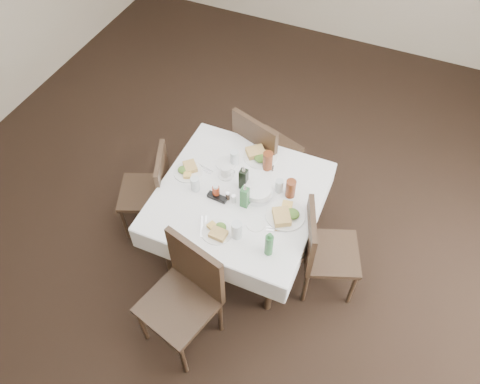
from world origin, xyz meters
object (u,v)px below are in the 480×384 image
(coffee_mug, at_px, (226,172))
(ketchup_bottle, at_px, (216,191))
(chair_east, at_px, (321,247))
(water_e, at_px, (279,186))
(oil_cruet_green, at_px, (245,196))
(chair_west, at_px, (153,187))
(water_n, at_px, (235,158))
(bread_basket, at_px, (257,192))
(chair_north, at_px, (262,150))
(chair_south, at_px, (187,290))
(oil_cruet_dark, at_px, (244,178))
(water_w, at_px, (195,184))
(water_s, at_px, (237,230))
(dining_table, at_px, (239,201))
(green_bottle, at_px, (269,245))

(coffee_mug, bearing_deg, ketchup_bottle, -85.52)
(chair_east, xyz_separation_m, ketchup_bottle, (-0.88, -0.03, 0.30))
(chair_east, distance_m, water_e, 0.58)
(chair_east, relative_size, oil_cruet_green, 3.79)
(ketchup_bottle, bearing_deg, chair_east, 2.10)
(chair_east, bearing_deg, chair_west, 179.58)
(chair_east, height_order, water_n, chair_east)
(bread_basket, distance_m, oil_cruet_green, 0.15)
(chair_west, bearing_deg, chair_north, 45.43)
(chair_south, relative_size, oil_cruet_dark, 4.12)
(chair_north, bearing_deg, ketchup_bottle, -96.07)
(water_n, bearing_deg, coffee_mug, -92.82)
(bread_basket, bearing_deg, water_e, 37.05)
(water_w, relative_size, coffee_mug, 0.90)
(coffee_mug, bearing_deg, chair_west, -163.71)
(water_n, relative_size, water_e, 1.12)
(chair_north, height_order, chair_east, chair_north)
(chair_north, xyz_separation_m, bread_basket, (0.20, -0.63, 0.23))
(water_s, bearing_deg, chair_west, 161.36)
(chair_north, xyz_separation_m, coffee_mug, (-0.10, -0.55, 0.23))
(oil_cruet_green, bearing_deg, dining_table, 138.45)
(water_e, height_order, coffee_mug, water_e)
(chair_west, bearing_deg, green_bottle, -16.52)
(chair_south, bearing_deg, water_s, 67.97)
(chair_north, xyz_separation_m, green_bottle, (0.48, -1.09, 0.29))
(dining_table, distance_m, chair_south, 0.83)
(dining_table, xyz_separation_m, green_bottle, (0.41, -0.40, 0.19))
(water_e, height_order, ketchup_bottle, ketchup_bottle)
(chair_north, height_order, water_e, chair_north)
(water_e, relative_size, oil_cruet_green, 0.48)
(chair_west, xyz_separation_m, water_s, (0.93, -0.32, 0.33))
(chair_north, relative_size, oil_cruet_dark, 4.04)
(ketchup_bottle, bearing_deg, coffee_mug, 94.48)
(water_n, relative_size, oil_cruet_green, 0.54)
(oil_cruet_dark, height_order, coffee_mug, oil_cruet_dark)
(chair_west, height_order, water_s, water_s)
(chair_west, xyz_separation_m, water_n, (0.63, 0.33, 0.32))
(oil_cruet_dark, relative_size, coffee_mug, 1.75)
(water_n, bearing_deg, water_s, -64.63)
(dining_table, relative_size, ketchup_bottle, 10.11)
(dining_table, distance_m, water_s, 0.42)
(chair_south, xyz_separation_m, water_e, (0.32, 0.98, 0.24))
(coffee_mug, height_order, green_bottle, green_bottle)
(water_e, bearing_deg, chair_east, -25.50)
(chair_north, relative_size, chair_east, 1.09)
(chair_south, bearing_deg, oil_cruet_dark, 86.80)
(water_n, relative_size, water_s, 0.89)
(water_s, relative_size, oil_cruet_green, 0.61)
(water_s, height_order, coffee_mug, water_s)
(chair_north, relative_size, green_bottle, 4.36)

